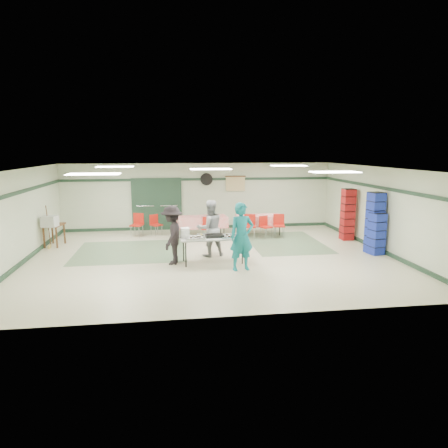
{
  "coord_description": "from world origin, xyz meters",
  "views": [
    {
      "loc": [
        -1.26,
        -11.83,
        3.26
      ],
      "look_at": [
        0.36,
        -0.3,
        1.07
      ],
      "focal_mm": 32.0,
      "sensor_mm": 36.0,
      "label": 1
    }
  ],
  "objects": [
    {
      "name": "chair_loose_b",
      "position": [
        -2.43,
        3.24,
        0.54
      ],
      "size": [
        0.53,
        0.53,
        0.88
      ],
      "rotation": [
        0.0,
        0.0,
        -0.38
      ],
      "color": "red",
      "rests_on": "floor"
    },
    {
      "name": "baseboard_left",
      "position": [
        -5.47,
        0.0,
        0.06
      ],
      "size": [
        0.06,
        9.0,
        0.12
      ],
      "primitive_type": "cube",
      "rotation": [
        0.0,
        0.0,
        1.57
      ],
      "color": "#1D3626",
      "rests_on": "floor"
    },
    {
      "name": "green_patch_a",
      "position": [
        -2.5,
        1.0,
        0.0
      ],
      "size": [
        3.5,
        3.0,
        0.01
      ],
      "primitive_type": "cube",
      "color": "#5E7958",
      "rests_on": "floor"
    },
    {
      "name": "trim_left",
      "position": [
        -5.47,
        0.0,
        2.05
      ],
      "size": [
        0.06,
        9.0,
        0.1
      ],
      "primitive_type": "cube",
      "rotation": [
        0.0,
        0.0,
        1.57
      ],
      "color": "#1D3626",
      "rests_on": "wall_back"
    },
    {
      "name": "trim_back",
      "position": [
        0.0,
        4.47,
        2.05
      ],
      "size": [
        11.0,
        0.06,
        0.1
      ],
      "primitive_type": "cube",
      "color": "#1D3626",
      "rests_on": "wall_back"
    },
    {
      "name": "wall_left",
      "position": [
        -5.5,
        0.0,
        1.35
      ],
      "size": [
        0.0,
        9.0,
        9.0
      ],
      "primitive_type": "plane",
      "rotation": [
        1.57,
        0.0,
        1.57
      ],
      "color": "beige",
      "rests_on": "floor"
    },
    {
      "name": "chair_loose_a",
      "position": [
        -1.79,
        3.42,
        0.48
      ],
      "size": [
        0.52,
        0.52,
        0.79
      ],
      "rotation": [
        0.0,
        0.0,
        0.63
      ],
      "color": "red",
      "rests_on": "floor"
    },
    {
      "name": "green_patch_b",
      "position": [
        2.8,
        1.5,
        0.0
      ],
      "size": [
        2.5,
        3.5,
        0.01
      ],
      "primitive_type": "cube",
      "color": "#5E7958",
      "rests_on": "floor"
    },
    {
      "name": "wall_fan",
      "position": [
        0.3,
        4.44,
        2.05
      ],
      "size": [
        0.5,
        0.1,
        0.5
      ],
      "primitive_type": "cylinder",
      "rotation": [
        1.57,
        0.0,
        0.0
      ],
      "color": "black",
      "rests_on": "wall_back"
    },
    {
      "name": "chair_c",
      "position": [
        2.81,
        2.39,
        0.53
      ],
      "size": [
        0.46,
        0.46,
        0.87
      ],
      "rotation": [
        0.0,
        0.0,
        -0.16
      ],
      "color": "red",
      "rests_on": "floor"
    },
    {
      "name": "double_door_left",
      "position": [
        -2.2,
        4.44,
        1.05
      ],
      "size": [
        0.9,
        0.06,
        2.1
      ],
      "primitive_type": "cube",
      "color": "gray",
      "rests_on": "floor"
    },
    {
      "name": "wall_back",
      "position": [
        0.0,
        4.5,
        1.35
      ],
      "size": [
        11.0,
        0.0,
        11.0
      ],
      "primitive_type": "plane",
      "rotation": [
        1.57,
        0.0,
        0.0
      ],
      "color": "beige",
      "rests_on": "floor"
    },
    {
      "name": "printer_table",
      "position": [
        -5.15,
        2.15,
        0.63
      ],
      "size": [
        0.63,
        0.88,
        0.74
      ],
      "rotation": [
        0.0,
        0.0,
        -0.14
      ],
      "color": "brown",
      "rests_on": "floor"
    },
    {
      "name": "baseboard_back",
      "position": [
        0.0,
        4.47,
        0.06
      ],
      "size": [
        11.0,
        0.06,
        0.12
      ],
      "primitive_type": "cube",
      "color": "#1D3626",
      "rests_on": "floor"
    },
    {
      "name": "crate_stack_blue_a",
      "position": [
        5.15,
        -0.29,
        0.97
      ],
      "size": [
        0.49,
        0.49,
        1.95
      ],
      "primitive_type": "cube",
      "rotation": [
        0.0,
        0.0,
        0.15
      ],
      "color": "#1A379E",
      "rests_on": "floor"
    },
    {
      "name": "chair_a",
      "position": [
        2.27,
        2.38,
        0.5
      ],
      "size": [
        0.51,
        0.51,
        0.82
      ],
      "rotation": [
        0.0,
        0.0,
        0.43
      ],
      "color": "red",
      "rests_on": "floor"
    },
    {
      "name": "dining_table_b",
      "position": [
        -0.01,
        2.96,
        0.57
      ],
      "size": [
        1.9,
        0.97,
        0.77
      ],
      "rotation": [
        0.0,
        0.0,
        0.09
      ],
      "color": "red",
      "rests_on": "floor"
    },
    {
      "name": "scroll_banner",
      "position": [
        1.5,
        4.44,
        1.85
      ],
      "size": [
        0.8,
        0.02,
        0.6
      ],
      "primitive_type": "cube",
      "color": "#CFBD81",
      "rests_on": "wall_back"
    },
    {
      "name": "chair_b",
      "position": [
        1.7,
        2.39,
        0.54
      ],
      "size": [
        0.48,
        0.48,
        0.89
      ],
      "rotation": [
        0.0,
        0.0,
        -0.18
      ],
      "color": "red",
      "rests_on": "floor"
    },
    {
      "name": "baseboard_right",
      "position": [
        5.47,
        0.0,
        0.06
      ],
      "size": [
        0.06,
        9.0,
        0.12
      ],
      "primitive_type": "cube",
      "rotation": [
        0.0,
        0.0,
        1.57
      ],
      "color": "#1D3626",
      "rests_on": "floor"
    },
    {
      "name": "double_door_right",
      "position": [
        -1.25,
        4.44,
        1.05
      ],
      "size": [
        0.9,
        0.06,
        2.1
      ],
      "primitive_type": "cube",
      "color": "gray",
      "rests_on": "floor"
    },
    {
      "name": "baking_pan",
      "position": [
        0.03,
        -0.66,
        0.8
      ],
      "size": [
        0.54,
        0.36,
        0.08
      ],
      "primitive_type": "cube",
      "rotation": [
        0.0,
        0.0,
        0.07
      ],
      "color": "black",
      "rests_on": "serving_table"
    },
    {
      "name": "ceiling",
      "position": [
        0.0,
        0.0,
        2.7
      ],
      "size": [
        11.0,
        11.0,
        0.0
      ],
      "primitive_type": "plane",
      "rotation": [
        3.14,
        0.0,
        0.0
      ],
      "color": "white",
      "rests_on": "wall_back"
    },
    {
      "name": "volunteer_dark",
      "position": [
        -1.19,
        -0.6,
        0.85
      ],
      "size": [
        0.85,
        1.2,
        1.69
      ],
      "primitive_type": "imported",
      "rotation": [
        0.0,
        0.0,
        -1.79
      ],
      "color": "black",
      "rests_on": "floor"
    },
    {
      "name": "broom",
      "position": [
        -5.23,
        1.83,
        0.74
      ],
      "size": [
        0.06,
        0.23,
        1.42
      ],
      "primitive_type": "cylinder",
      "rotation": [
        0.14,
        0.0,
        0.15
      ],
      "color": "brown",
      "rests_on": "floor"
    },
    {
      "name": "chair_d",
      "position": [
        0.13,
        2.39,
        0.51
      ],
      "size": [
        0.46,
        0.46,
        0.83
      ],
      "rotation": [
        0.0,
        0.0,
        -0.21
      ],
      "color": "red",
      "rests_on": "floor"
    },
    {
      "name": "serving_table",
      "position": [
        -0.03,
        -0.64,
        0.72
      ],
      "size": [
        1.93,
        0.89,
        0.76
      ],
      "rotation": [
        0.0,
        0.0,
        0.07
      ],
      "color": "#ABABA6",
      "rests_on": "floor"
    },
    {
      "name": "crate_stack_red",
      "position": [
        5.15,
        1.64,
        0.93
      ],
      "size": [
        0.41,
        0.41,
        1.87
      ],
      "primitive_type": "cube",
      "rotation": [
        0.0,
        0.0,
        -0.0
      ],
      "color": "maroon",
      "rests_on": "floor"
    },
    {
      "name": "floor",
      "position": [
        0.0,
        0.0,
        0.0
      ],
      "size": [
        11.0,
        11.0,
        0.0
      ],
      "primitive_type": "plane",
      "color": "#BDB598",
      "rests_on": "ground"
    },
    {
      "name": "door_frame",
      "position": [
        -1.73,
        4.42,
        1.05
      ],
      "size": [
        2.0,
        0.03,
        2.15
      ],
      "primitive_type": "cube",
      "color": "#1D3626",
      "rests_on": "floor"
    },
    {
      "name": "wall_right",
      "position": [
        5.5,
        0.0,
        1.35
      ],
      "size": [
        0.0,
        9.0,
        9.0
      ],
      "primitive_type": "plane",
      "rotation": [
        1.57,
        0.0,
        -1.57
      ],
      "color": "beige",
      "rests_on": "floor"
    },
    {
      "name": "volunteer_grey",
      "position": [
        -0.02,
        0.11,
        0.87
      ],
      "size": [
        0.97,
        0.83,
        1.74
      ],
      "primitive_type": "imported",
      "rotation": [
        0.0,
        0.0,
        3.37
      ],
      "color": "gray",
      "rests_on": "floor"
    },
    {
      "name": "sheet_tray_right",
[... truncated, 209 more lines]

